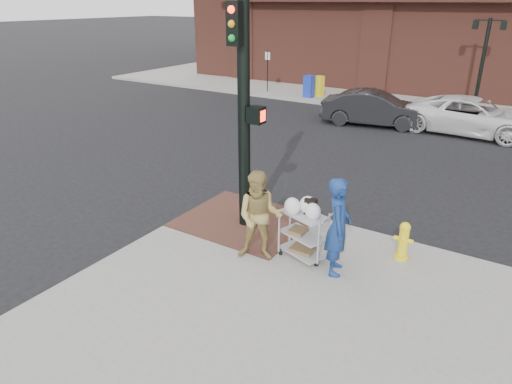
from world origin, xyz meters
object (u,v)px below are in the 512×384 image
Objects in this scene: woman_blue at (338,227)px; sedan_dark at (375,108)px; lamp_post at (484,55)px; traffic_signal_pole at (244,107)px; utility_cart at (304,231)px; fire_hydrant at (403,240)px; minivan_white at (472,116)px; pedestrian_tan at (260,216)px.

woman_blue reaches higher than sedan_dark.
lamp_post reaches higher than sedan_dark.
utility_cart is (1.75, -0.56, -2.11)m from traffic_signal_pole.
lamp_post is 5.04× the size of fire_hydrant.
lamp_post is at bearing 8.70° from minivan_white.
woman_blue is at bearing -89.90° from lamp_post.
utility_cart is at bearing -149.99° from fire_hydrant.
minivan_white is (0.40, 12.16, -0.38)m from woman_blue.
fire_hydrant is (1.68, 0.97, -0.17)m from utility_cart.
lamp_post is 0.80× the size of traffic_signal_pole.
pedestrian_tan reaches higher than minivan_white.
minivan_white is at bearing 84.50° from utility_cart.
lamp_post is 0.79× the size of minivan_white.
pedestrian_tan is 0.42× the size of sedan_dark.
fire_hydrant is at bearing 7.72° from pedestrian_tan.
lamp_post is 2.21× the size of pedestrian_tan.
woman_blue is at bearing -175.28° from sedan_dark.
sedan_dark reaches higher than fire_hydrant.
lamp_post reaches higher than utility_cart.
traffic_signal_pole reaches higher than sedan_dark.
pedestrian_tan is 2.84m from fire_hydrant.
woman_blue is 1.50m from pedestrian_tan.
woman_blue reaches higher than fire_hydrant.
minivan_white is at bearing -90.09° from sedan_dark.
traffic_signal_pole is at bearing -173.19° from fire_hydrant.
minivan_white reaches higher than utility_cart.
sedan_dark is 11.58m from utility_cart.
traffic_signal_pole is at bearing 162.22° from utility_cart.
lamp_post reaches higher than fire_hydrant.
woman_blue reaches higher than minivan_white.
woman_blue is 0.44× the size of sedan_dark.
utility_cart is 1.95m from fire_hydrant.
lamp_post is at bearing 93.68° from fire_hydrant.
lamp_post is at bearing 80.76° from traffic_signal_pole.
woman_blue is 1.55m from fire_hydrant.
minivan_white is (0.43, -3.78, -1.91)m from lamp_post.
traffic_signal_pole is (-2.48, -15.23, 0.21)m from lamp_post.
pedestrian_tan is at bearing 177.53° from sedan_dark.
pedestrian_tan is at bearing -148.23° from fire_hydrant.
fire_hydrant is (0.95, -14.82, -2.06)m from lamp_post.
woman_blue is 2.36× the size of fire_hydrant.
traffic_signal_pole is 2.32m from pedestrian_tan.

